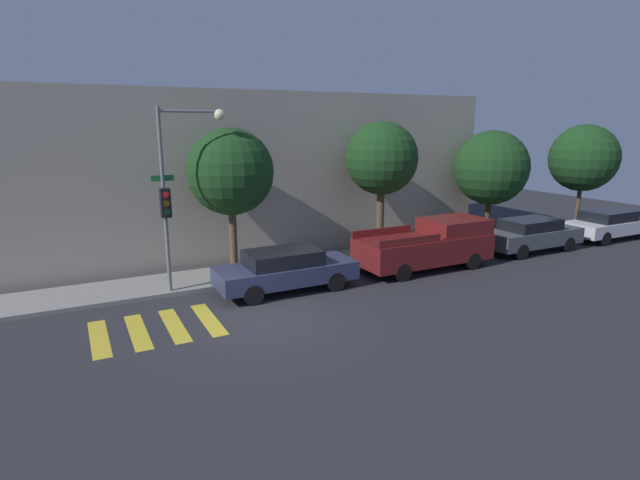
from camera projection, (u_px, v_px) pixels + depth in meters
ground_plane at (267, 320)px, 14.14m from camera, size 60.00×60.00×0.00m
sidewalk at (223, 277)px, 17.91m from camera, size 26.00×2.31×0.14m
building_row at (189, 174)px, 21.11m from camera, size 26.00×6.00×6.68m
crosswalk at (156, 328)px, 13.56m from camera, size 3.32×2.60×0.00m
traffic_light_pole at (178, 180)px, 15.53m from camera, size 2.41×0.56×5.95m
sedan_near_corner at (285, 269)px, 16.46m from camera, size 4.64×1.76×1.40m
pickup_truck at (429, 244)px, 19.06m from camera, size 5.28×2.06×1.84m
sedan_middle at (531, 234)px, 21.56m from camera, size 4.62×1.75×1.44m
sedan_far_end at (608, 224)px, 23.91m from camera, size 4.60×1.84×1.40m
tree_near_corner at (231, 172)px, 17.22m from camera, size 3.01×3.01×5.32m
tree_midblock at (382, 159)px, 19.93m from camera, size 2.92×2.92×5.55m
tree_far_end at (491, 168)px, 22.72m from camera, size 3.37×3.37×5.16m
tree_behind_truck at (584, 158)px, 25.48m from camera, size 3.39×3.39×5.41m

